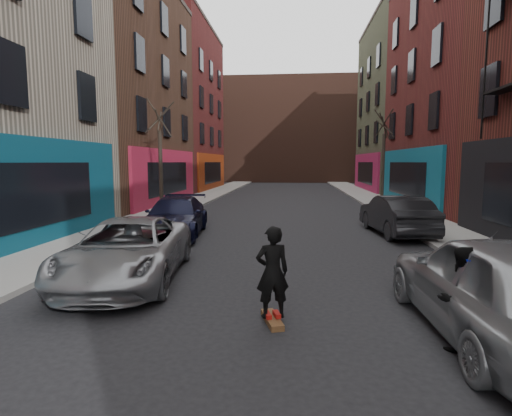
% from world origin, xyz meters
% --- Properties ---
extents(sidewalk_left, '(2.50, 84.00, 0.13)m').
position_xyz_m(sidewalk_left, '(-6.25, 30.00, 0.07)').
color(sidewalk_left, gray).
rests_on(sidewalk_left, ground).
extents(sidewalk_right, '(2.50, 84.00, 0.13)m').
position_xyz_m(sidewalk_right, '(6.25, 30.00, 0.07)').
color(sidewalk_right, gray).
rests_on(sidewalk_right, ground).
extents(building_far, '(40.00, 10.00, 14.00)m').
position_xyz_m(building_far, '(0.00, 56.00, 7.00)').
color(building_far, '#47281E').
rests_on(building_far, ground).
extents(tree_left_far, '(2.00, 2.00, 6.50)m').
position_xyz_m(tree_left_far, '(-6.20, 18.00, 3.38)').
color(tree_left_far, black).
rests_on(tree_left_far, sidewalk_left).
extents(tree_right_far, '(2.00, 2.00, 6.80)m').
position_xyz_m(tree_right_far, '(6.20, 24.00, 3.53)').
color(tree_right_far, black).
rests_on(tree_right_far, sidewalk_right).
extents(parked_left_far, '(2.93, 5.30, 1.40)m').
position_xyz_m(parked_left_far, '(-3.20, 6.75, 0.70)').
color(parked_left_far, gray).
rests_on(parked_left_far, ground).
extents(parked_left_end, '(2.48, 5.06, 1.41)m').
position_xyz_m(parked_left_end, '(-3.74, 12.28, 0.71)').
color(parked_left_end, black).
rests_on(parked_left_end, ground).
extents(parked_right_far, '(2.16, 5.00, 1.68)m').
position_xyz_m(parked_right_far, '(3.66, 4.21, 0.84)').
color(parked_right_far, '#93969B').
rests_on(parked_right_far, ground).
extents(parked_right_end, '(2.04, 4.65, 1.49)m').
position_xyz_m(parked_right_end, '(4.44, 13.29, 0.74)').
color(parked_right_end, black).
rests_on(parked_right_end, ground).
extents(skateboard, '(0.44, 0.83, 0.10)m').
position_xyz_m(skateboard, '(0.26, 4.55, 0.05)').
color(skateboard, brown).
rests_on(skateboard, ground).
extents(skateboarder, '(0.66, 0.53, 1.57)m').
position_xyz_m(skateboarder, '(0.26, 4.55, 0.88)').
color(skateboarder, black).
rests_on(skateboarder, skateboard).
extents(pedestrian, '(0.91, 0.82, 1.52)m').
position_xyz_m(pedestrian, '(3.00, 3.83, 0.77)').
color(pedestrian, black).
rests_on(pedestrian, ground).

